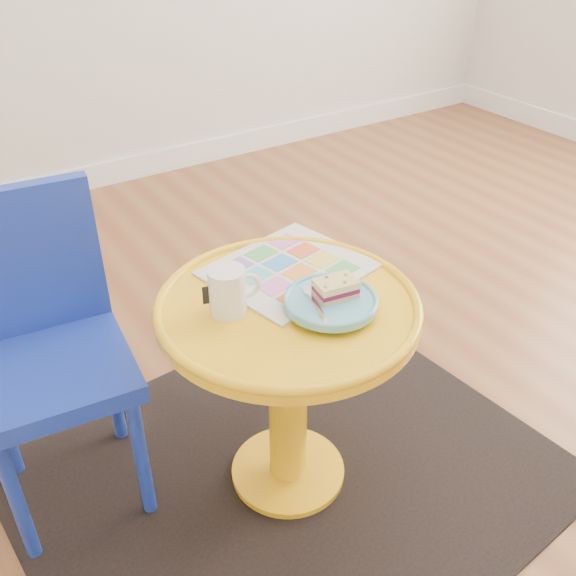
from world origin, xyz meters
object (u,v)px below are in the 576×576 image
chair (43,338)px  mug (228,290)px  plate (331,302)px  side_table (288,358)px  newspaper (289,269)px

chair → mug: size_ratio=6.92×
plate → chair: bearing=144.4°
side_table → plate: 0.20m
mug → plate: 0.22m
side_table → mug: 0.25m
side_table → newspaper: bearing=55.5°
chair → side_table: bearing=-27.3°
chair → newspaper: (0.55, -0.19, 0.10)m
side_table → newspaper: size_ratio=1.66×
side_table → mug: bearing=160.6°
side_table → plate: plate is taller
side_table → mug: size_ratio=5.11×
newspaper → chair: bearing=147.8°
mug → plate: size_ratio=0.57×
newspaper → plate: bearing=-107.6°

